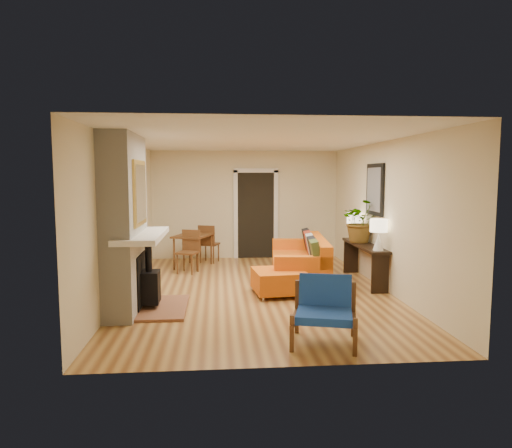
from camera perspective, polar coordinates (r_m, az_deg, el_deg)
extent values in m
plane|color=tan|center=(8.08, 0.12, -8.28)|extent=(6.50, 6.50, 0.00)
plane|color=white|center=(7.86, 0.13, 10.42)|extent=(6.50, 6.50, 0.00)
plane|color=beige|center=(11.10, -1.33, 2.41)|extent=(4.50, 0.00, 4.50)
plane|color=beige|center=(4.66, 3.60, -2.59)|extent=(4.50, 0.00, 4.50)
plane|color=beige|center=(7.99, -16.17, 0.78)|extent=(0.00, 6.50, 6.50)
plane|color=beige|center=(8.37, 15.67, 1.02)|extent=(0.00, 6.50, 6.50)
cube|color=black|center=(11.10, -0.03, 1.12)|extent=(0.88, 0.06, 2.10)
cube|color=white|center=(11.06, -2.56, 1.10)|extent=(0.10, 0.08, 2.18)
cube|color=white|center=(11.15, 2.48, 1.13)|extent=(0.10, 0.08, 2.18)
cube|color=white|center=(11.06, -0.03, 6.70)|extent=(1.08, 0.08, 0.10)
cube|color=black|center=(8.71, 14.64, 4.20)|extent=(0.04, 0.85, 0.95)
cube|color=slate|center=(8.70, 14.49, 4.20)|extent=(0.01, 0.70, 0.80)
cube|color=black|center=(8.32, -15.45, 1.82)|extent=(0.06, 0.95, 0.02)
cube|color=black|center=(8.30, -15.51, 3.89)|extent=(0.06, 0.95, 0.02)
cube|color=white|center=(6.94, -16.21, 4.65)|extent=(0.42, 1.50, 1.48)
cube|color=white|center=(7.09, -15.90, -5.91)|extent=(0.42, 1.50, 1.12)
cube|color=white|center=(6.95, -14.01, -1.41)|extent=(0.60, 1.68, 0.08)
cube|color=black|center=(7.07, -14.15, -6.80)|extent=(0.03, 0.72, 0.78)
cube|color=brown|center=(7.14, -11.69, -10.19)|extent=(0.75, 1.30, 0.04)
cube|color=black|center=(7.08, -13.20, -7.68)|extent=(0.30, 0.36, 0.48)
cylinder|color=black|center=(6.99, -13.29, -4.17)|extent=(0.10, 0.10, 0.40)
cube|color=gold|center=(6.90, -14.35, 3.78)|extent=(0.04, 0.95, 0.95)
cube|color=silver|center=(6.90, -14.18, 3.79)|extent=(0.01, 0.82, 0.82)
cylinder|color=silver|center=(7.86, 3.06, -8.30)|extent=(0.05, 0.05, 0.11)
cylinder|color=silver|center=(7.92, 8.66, -8.25)|extent=(0.05, 0.05, 0.11)
cylinder|color=silver|center=(9.84, 2.72, -5.38)|extent=(0.05, 0.05, 0.11)
cylinder|color=silver|center=(9.89, 7.17, -5.36)|extent=(0.05, 0.05, 0.11)
cube|color=orange|center=(8.82, 5.37, -5.28)|extent=(1.23, 2.39, 0.33)
cube|color=orange|center=(8.79, 7.88, -3.00)|extent=(0.47, 2.30, 0.38)
cube|color=orange|center=(7.74, 5.93, -4.82)|extent=(1.00, 0.30, 0.22)
cube|color=orange|center=(9.80, 4.97, -2.52)|extent=(1.00, 0.30, 0.22)
cube|color=#445323|center=(7.91, 7.50, -3.64)|extent=(0.27, 0.46, 0.45)
cube|color=black|center=(8.34, 7.18, -3.14)|extent=(0.27, 0.46, 0.45)
cube|color=#A0A09B|center=(8.77, 6.90, -2.68)|extent=(0.27, 0.46, 0.45)
cube|color=maroon|center=(9.14, 6.67, -2.32)|extent=(0.27, 0.46, 0.45)
cube|color=black|center=(9.57, 6.43, -1.94)|extent=(0.27, 0.46, 0.45)
cylinder|color=silver|center=(7.42, 0.95, -9.32)|extent=(0.04, 0.04, 0.07)
cylinder|color=silver|center=(7.59, 5.99, -9.02)|extent=(0.04, 0.04, 0.07)
cylinder|color=silver|center=(8.06, -0.06, -8.08)|extent=(0.04, 0.04, 0.07)
cylinder|color=silver|center=(8.21, 4.60, -7.84)|extent=(0.04, 0.04, 0.07)
cube|color=orange|center=(7.76, 2.88, -7.05)|extent=(0.91, 0.91, 0.35)
cube|color=brown|center=(5.62, 4.85, -11.64)|extent=(0.24, 0.72, 0.05)
cube|color=brown|center=(5.34, 4.51, -13.49)|extent=(0.06, 0.06, 0.43)
cube|color=brown|center=(5.91, 5.15, -10.25)|extent=(0.06, 0.06, 0.68)
cube|color=brown|center=(5.60, 12.19, -11.81)|extent=(0.24, 0.72, 0.05)
cube|color=brown|center=(5.32, 12.30, -13.67)|extent=(0.06, 0.06, 0.43)
cube|color=brown|center=(5.90, 12.09, -10.41)|extent=(0.06, 0.06, 0.68)
cube|color=#1B2FA4|center=(5.58, 8.52, -11.18)|extent=(0.78, 0.75, 0.10)
cube|color=#1B2FA4|center=(5.80, 8.65, -8.11)|extent=(0.67, 0.33, 0.40)
cube|color=brown|center=(10.09, -7.88, -1.43)|extent=(0.95, 1.12, 0.04)
cylinder|color=brown|center=(9.88, -10.20, -3.73)|extent=(0.05, 0.05, 0.68)
cylinder|color=brown|center=(9.67, -7.37, -3.90)|extent=(0.05, 0.05, 0.68)
cylinder|color=brown|center=(10.61, -8.29, -3.03)|extent=(0.05, 0.05, 0.68)
cylinder|color=brown|center=(10.41, -5.62, -3.17)|extent=(0.05, 0.05, 0.68)
cube|color=brown|center=(9.51, -8.55, -3.56)|extent=(0.51, 0.51, 0.04)
cube|color=brown|center=(9.65, -8.11, -2.00)|extent=(0.39, 0.17, 0.44)
cylinder|color=brown|center=(9.48, -9.81, -4.95)|extent=(0.04, 0.04, 0.42)
cylinder|color=brown|center=(9.34, -8.03, -5.08)|extent=(0.04, 0.04, 0.42)
cylinder|color=brown|center=(9.76, -9.00, -4.62)|extent=(0.04, 0.04, 0.42)
cylinder|color=brown|center=(9.63, -7.26, -4.73)|extent=(0.04, 0.04, 0.42)
cube|color=brown|center=(10.63, -5.84, -2.52)|extent=(0.51, 0.51, 0.04)
cube|color=brown|center=(10.43, -6.23, -1.38)|extent=(0.39, 0.17, 0.44)
cylinder|color=brown|center=(10.58, -6.95, -3.76)|extent=(0.04, 0.04, 0.42)
cylinder|color=brown|center=(10.46, -5.32, -3.86)|extent=(0.04, 0.04, 0.42)
cylinder|color=brown|center=(10.87, -6.30, -3.49)|extent=(0.04, 0.04, 0.42)
cylinder|color=brown|center=(10.76, -4.71, -3.58)|extent=(0.04, 0.04, 0.42)
cube|color=black|center=(8.80, 13.42, -2.62)|extent=(0.34, 1.85, 0.05)
cube|color=black|center=(8.08, 15.25, -6.04)|extent=(0.30, 0.04, 0.68)
cube|color=black|center=(9.66, 11.79, -3.99)|extent=(0.30, 0.04, 0.68)
cone|color=white|center=(8.11, 15.04, -2.15)|extent=(0.18, 0.18, 0.30)
cylinder|color=white|center=(8.08, 15.08, -0.88)|extent=(0.03, 0.03, 0.06)
cylinder|color=#FFEABF|center=(8.07, 15.09, -0.18)|extent=(0.30, 0.30, 0.22)
cone|color=white|center=(9.42, 12.16, -0.96)|extent=(0.18, 0.18, 0.30)
cylinder|color=white|center=(9.40, 12.18, 0.13)|extent=(0.03, 0.03, 0.06)
cylinder|color=#FFEABF|center=(9.39, 12.20, 0.74)|extent=(0.30, 0.30, 0.22)
imported|color=#1E5919|center=(8.96, 12.97, 0.38)|extent=(0.77, 0.67, 0.83)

